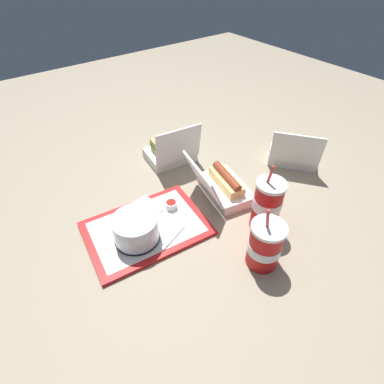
{
  "coord_description": "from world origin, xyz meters",
  "views": [
    {
      "loc": [
        0.49,
        0.61,
        0.72
      ],
      "look_at": [
        0.03,
        0.0,
        0.05
      ],
      "focal_mm": 28.0,
      "sensor_mm": 36.0,
      "label": 1
    }
  ],
  "objects_px": {
    "cake_container": "(136,229)",
    "plastic_fork": "(173,237)",
    "ketchup_cup": "(171,205)",
    "soda_cup_right": "(265,245)",
    "food_tray": "(146,228)",
    "clamshell_hotdog_front": "(223,186)",
    "soda_cup_left": "(267,205)",
    "clamshell_sandwich_center": "(171,150)",
    "clamshell_hotdog_left": "(293,154)"
  },
  "relations": [
    {
      "from": "cake_container",
      "to": "plastic_fork",
      "type": "height_order",
      "value": "cake_container"
    },
    {
      "from": "ketchup_cup",
      "to": "soda_cup_right",
      "type": "xyz_separation_m",
      "value": [
        -0.09,
        0.33,
        0.05
      ]
    },
    {
      "from": "food_tray",
      "to": "plastic_fork",
      "type": "relative_size",
      "value": 3.62
    },
    {
      "from": "ketchup_cup",
      "to": "clamshell_hotdog_front",
      "type": "relative_size",
      "value": 0.17
    },
    {
      "from": "clamshell_hotdog_front",
      "to": "soda_cup_left",
      "type": "relative_size",
      "value": 1.0
    },
    {
      "from": "clamshell_sandwich_center",
      "to": "clamshell_hotdog_left",
      "type": "distance_m",
      "value": 0.49
    },
    {
      "from": "ketchup_cup",
      "to": "soda_cup_left",
      "type": "relative_size",
      "value": 0.17
    },
    {
      "from": "food_tray",
      "to": "clamshell_sandwich_center",
      "type": "xyz_separation_m",
      "value": [
        -0.28,
        -0.27,
        0.04
      ]
    },
    {
      "from": "plastic_fork",
      "to": "food_tray",
      "type": "bearing_deg",
      "value": -83.77
    },
    {
      "from": "soda_cup_left",
      "to": "clamshell_hotdog_left",
      "type": "bearing_deg",
      "value": -154.45
    },
    {
      "from": "clamshell_sandwich_center",
      "to": "soda_cup_right",
      "type": "xyz_separation_m",
      "value": [
        0.08,
        0.57,
        0.03
      ]
    },
    {
      "from": "plastic_fork",
      "to": "clamshell_sandwich_center",
      "type": "bearing_deg",
      "value": -142.73
    },
    {
      "from": "ketchup_cup",
      "to": "plastic_fork",
      "type": "distance_m",
      "value": 0.13
    },
    {
      "from": "clamshell_sandwich_center",
      "to": "soda_cup_left",
      "type": "relative_size",
      "value": 0.86
    },
    {
      "from": "ketchup_cup",
      "to": "soda_cup_right",
      "type": "relative_size",
      "value": 0.19
    },
    {
      "from": "food_tray",
      "to": "soda_cup_right",
      "type": "xyz_separation_m",
      "value": [
        -0.2,
        0.3,
        0.07
      ]
    },
    {
      "from": "food_tray",
      "to": "clamshell_hotdog_left",
      "type": "height_order",
      "value": "clamshell_hotdog_left"
    },
    {
      "from": "clamshell_hotdog_front",
      "to": "clamshell_hotdog_left",
      "type": "distance_m",
      "value": 0.36
    },
    {
      "from": "clamshell_sandwich_center",
      "to": "clamshell_hotdog_left",
      "type": "xyz_separation_m",
      "value": [
        -0.38,
        0.31,
        -0.0
      ]
    },
    {
      "from": "ketchup_cup",
      "to": "soda_cup_right",
      "type": "distance_m",
      "value": 0.34
    },
    {
      "from": "clamshell_hotdog_left",
      "to": "plastic_fork",
      "type": "bearing_deg",
      "value": 4.36
    },
    {
      "from": "clamshell_hotdog_front",
      "to": "clamshell_hotdog_left",
      "type": "xyz_separation_m",
      "value": [
        -0.36,
        0.02,
        0.0
      ]
    },
    {
      "from": "soda_cup_right",
      "to": "ketchup_cup",
      "type": "bearing_deg",
      "value": -74.71
    },
    {
      "from": "ketchup_cup",
      "to": "clamshell_hotdog_left",
      "type": "relative_size",
      "value": 0.17
    },
    {
      "from": "clamshell_sandwich_center",
      "to": "cake_container",
      "type": "bearing_deg",
      "value": 42.49
    },
    {
      "from": "clamshell_hotdog_left",
      "to": "soda_cup_left",
      "type": "relative_size",
      "value": 0.98
    },
    {
      "from": "ketchup_cup",
      "to": "soda_cup_left",
      "type": "distance_m",
      "value": 0.31
    },
    {
      "from": "cake_container",
      "to": "soda_cup_right",
      "type": "relative_size",
      "value": 0.66
    },
    {
      "from": "clamshell_hotdog_front",
      "to": "clamshell_hotdog_left",
      "type": "height_order",
      "value": "clamshell_hotdog_left"
    },
    {
      "from": "clamshell_hotdog_front",
      "to": "soda_cup_right",
      "type": "relative_size",
      "value": 1.15
    },
    {
      "from": "plastic_fork",
      "to": "ketchup_cup",
      "type": "bearing_deg",
      "value": -141.55
    },
    {
      "from": "plastic_fork",
      "to": "soda_cup_right",
      "type": "relative_size",
      "value": 0.53
    },
    {
      "from": "clamshell_hotdog_left",
      "to": "soda_cup_right",
      "type": "height_order",
      "value": "soda_cup_right"
    },
    {
      "from": "food_tray",
      "to": "clamshell_hotdog_front",
      "type": "bearing_deg",
      "value": 176.67
    },
    {
      "from": "plastic_fork",
      "to": "clamshell_hotdog_left",
      "type": "xyz_separation_m",
      "value": [
        -0.62,
        -0.05,
        0.02
      ]
    },
    {
      "from": "plastic_fork",
      "to": "clamshell_sandwich_center",
      "type": "xyz_separation_m",
      "value": [
        -0.24,
        -0.36,
        0.03
      ]
    },
    {
      "from": "cake_container",
      "to": "clamshell_sandwich_center",
      "type": "bearing_deg",
      "value": -137.51
    },
    {
      "from": "food_tray",
      "to": "ketchup_cup",
      "type": "distance_m",
      "value": 0.12
    },
    {
      "from": "food_tray",
      "to": "soda_cup_left",
      "type": "bearing_deg",
      "value": 145.73
    },
    {
      "from": "clamshell_hotdog_left",
      "to": "soda_cup_right",
      "type": "bearing_deg",
      "value": 29.69
    },
    {
      "from": "cake_container",
      "to": "ketchup_cup",
      "type": "height_order",
      "value": "cake_container"
    },
    {
      "from": "clamshell_hotdog_left",
      "to": "clamshell_hotdog_front",
      "type": "bearing_deg",
      "value": -3.64
    },
    {
      "from": "soda_cup_left",
      "to": "plastic_fork",
      "type": "bearing_deg",
      "value": -24.67
    },
    {
      "from": "plastic_fork",
      "to": "soda_cup_left",
      "type": "height_order",
      "value": "soda_cup_left"
    },
    {
      "from": "clamshell_hotdog_left",
      "to": "ketchup_cup",
      "type": "bearing_deg",
      "value": -6.77
    },
    {
      "from": "food_tray",
      "to": "clamshell_hotdog_front",
      "type": "xyz_separation_m",
      "value": [
        -0.3,
        0.02,
        0.03
      ]
    },
    {
      "from": "clamshell_hotdog_front",
      "to": "ketchup_cup",
      "type": "bearing_deg",
      "value": -12.45
    },
    {
      "from": "clamshell_sandwich_center",
      "to": "soda_cup_left",
      "type": "distance_m",
      "value": 0.48
    },
    {
      "from": "clamshell_sandwich_center",
      "to": "food_tray",
      "type": "bearing_deg",
      "value": 44.39
    },
    {
      "from": "soda_cup_right",
      "to": "clamshell_hotdog_left",
      "type": "bearing_deg",
      "value": -150.31
    }
  ]
}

